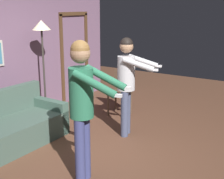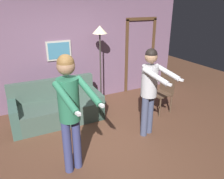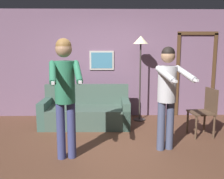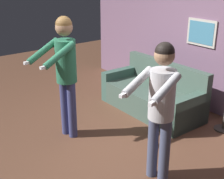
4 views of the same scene
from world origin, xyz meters
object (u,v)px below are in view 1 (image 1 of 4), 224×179
(torchiere_lamp, at_px, (42,37))
(person_standing_left, at_px, (83,98))
(person_standing_right, at_px, (127,77))
(dining_chair_distant, at_px, (122,89))
(couch, at_px, (8,130))

(torchiere_lamp, relative_size, person_standing_left, 1.07)
(torchiere_lamp, height_order, person_standing_right, torchiere_lamp)
(torchiere_lamp, relative_size, dining_chair_distant, 2.11)
(torchiere_lamp, xyz_separation_m, dining_chair_distant, (1.13, -1.08, -1.12))
(couch, xyz_separation_m, person_standing_left, (-0.16, -1.68, 0.85))
(person_standing_right, height_order, dining_chair_distant, person_standing_right)
(person_standing_left, height_order, dining_chair_distant, person_standing_left)
(person_standing_right, xyz_separation_m, dining_chair_distant, (0.92, 0.66, -0.52))
(torchiere_lamp, distance_m, person_standing_right, 1.86)
(person_standing_right, relative_size, dining_chair_distant, 1.84)
(couch, height_order, person_standing_left, person_standing_left)
(couch, bearing_deg, person_standing_left, -95.39)
(couch, height_order, person_standing_right, person_standing_right)
(person_standing_left, bearing_deg, couch, 84.61)
(person_standing_left, bearing_deg, dining_chair_distant, 20.92)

